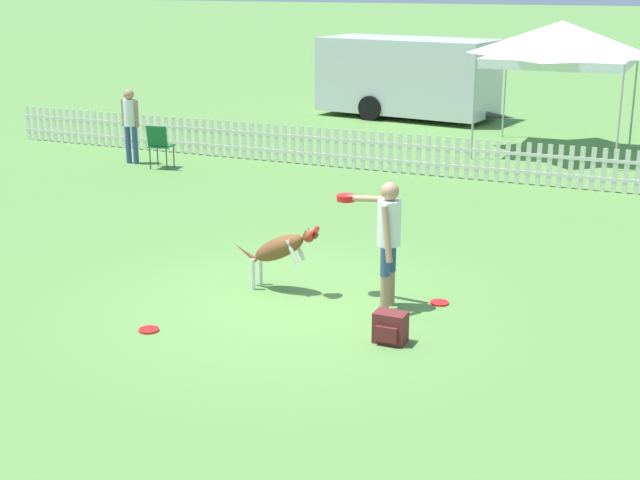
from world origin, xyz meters
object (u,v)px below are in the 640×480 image
(handler_person, at_px, (386,230))
(backpack_on_grass, at_px, (390,328))
(frisbee_near_handler, at_px, (439,303))
(equipment_trailer, at_px, (407,76))
(folding_chair_blue_left, at_px, (159,143))
(canopy_tent_secondary, at_px, (561,43))
(frisbee_near_dog, at_px, (149,330))
(spectator_standing, at_px, (130,119))
(leaping_dog, at_px, (280,248))

(handler_person, height_order, backpack_on_grass, handler_person)
(frisbee_near_handler, height_order, backpack_on_grass, backpack_on_grass)
(handler_person, bearing_deg, equipment_trailer, 18.00)
(folding_chair_blue_left, height_order, canopy_tent_secondary, canopy_tent_secondary)
(handler_person, bearing_deg, canopy_tent_secondary, -0.34)
(frisbee_near_dog, relative_size, spectator_standing, 0.14)
(leaping_dog, relative_size, backpack_on_grass, 3.44)
(backpack_on_grass, relative_size, equipment_trailer, 0.06)
(handler_person, relative_size, folding_chair_blue_left, 1.69)
(folding_chair_blue_left, bearing_deg, backpack_on_grass, 128.48)
(folding_chair_blue_left, distance_m, equipment_trailer, 9.12)
(folding_chair_blue_left, bearing_deg, handler_person, 131.42)
(frisbee_near_dog, bearing_deg, folding_chair_blue_left, 122.83)
(frisbee_near_dog, height_order, folding_chair_blue_left, folding_chair_blue_left)
(equipment_trailer, bearing_deg, frisbee_near_dog, -73.38)
(handler_person, xyz_separation_m, equipment_trailer, (-4.59, 14.45, 0.20))
(frisbee_near_handler, distance_m, equipment_trailer, 15.05)
(handler_person, bearing_deg, backpack_on_grass, -156.47)
(frisbee_near_handler, distance_m, spectator_standing, 10.17)
(handler_person, xyz_separation_m, spectator_standing, (-7.87, 5.93, -0.01))
(backpack_on_grass, bearing_deg, frisbee_near_handler, 83.65)
(frisbee_near_dog, xyz_separation_m, folding_chair_blue_left, (-4.83, 7.49, 0.54))
(folding_chair_blue_left, distance_m, canopy_tent_secondary, 9.01)
(frisbee_near_handler, bearing_deg, frisbee_near_dog, -141.72)
(folding_chair_blue_left, bearing_deg, spectator_standing, -25.42)
(backpack_on_grass, bearing_deg, leaping_dog, 151.16)
(handler_person, xyz_separation_m, leaping_dog, (-1.40, -0.00, -0.40))
(backpack_on_grass, height_order, spectator_standing, spectator_standing)
(spectator_standing, bearing_deg, frisbee_near_handler, 145.76)
(frisbee_near_handler, bearing_deg, equipment_trailer, 110.17)
(canopy_tent_secondary, bearing_deg, folding_chair_blue_left, -144.13)
(frisbee_near_dog, xyz_separation_m, canopy_tent_secondary, (2.30, 12.65, 2.42))
(frisbee_near_dog, bearing_deg, leaping_dog, 66.93)
(leaping_dog, xyz_separation_m, backpack_on_grass, (1.83, -1.01, -0.39))
(canopy_tent_secondary, xyz_separation_m, spectator_standing, (-8.01, -4.91, -1.48))
(folding_chair_blue_left, bearing_deg, canopy_tent_secondary, -153.65)
(frisbee_near_handler, distance_m, folding_chair_blue_left, 9.28)
(handler_person, distance_m, folding_chair_blue_left, 9.02)
(leaping_dog, distance_m, equipment_trailer, 14.82)
(frisbee_near_handler, distance_m, backpack_on_grass, 1.39)
(canopy_tent_secondary, distance_m, spectator_standing, 9.51)
(canopy_tent_secondary, bearing_deg, frisbee_near_handler, -87.55)
(equipment_trailer, bearing_deg, spectator_standing, -102.91)
(handler_person, distance_m, equipment_trailer, 15.17)
(frisbee_near_dog, bearing_deg, frisbee_near_handler, 38.28)
(leaping_dog, relative_size, canopy_tent_secondary, 0.39)
(backpack_on_grass, relative_size, canopy_tent_secondary, 0.11)
(leaping_dog, xyz_separation_m, folding_chair_blue_left, (-5.60, 5.68, -0.01))
(frisbee_near_handler, bearing_deg, leaping_dog, -169.55)
(spectator_standing, height_order, equipment_trailer, equipment_trailer)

